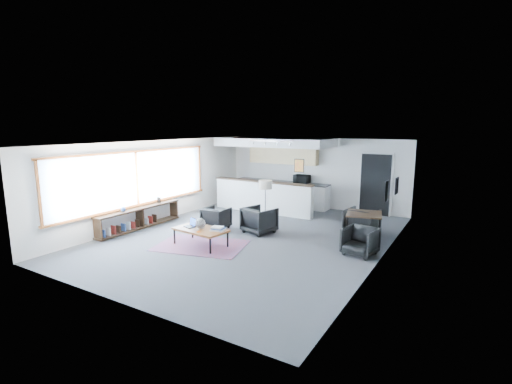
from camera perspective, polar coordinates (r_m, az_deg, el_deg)
The scene contains 21 objects.
room at distance 10.10m, azimuth -0.79°, elevation 0.17°, with size 7.02×9.02×2.62m.
window at distance 11.63m, azimuth -17.89°, elevation 1.79°, with size 0.10×5.95×1.66m.
console at distance 11.63m, azimuth -17.60°, elevation -3.88°, with size 0.35×3.00×0.80m.
kitchenette at distance 13.87m, azimuth 3.06°, elevation 3.25°, with size 4.20×1.96×2.60m.
doorway at distance 13.36m, azimuth 17.90°, elevation 1.18°, with size 1.10×0.12×2.15m.
track_light at distance 12.16m, azimuth 2.31°, elevation 7.70°, with size 1.60×0.07×0.15m.
wall_art_lower at distance 9.16m, azimuth 19.39°, elevation 0.11°, with size 0.03×0.38×0.48m.
wall_art_upper at distance 10.43m, azimuth 20.84°, elevation 0.93°, with size 0.03×0.34×0.44m.
kilim_rug at distance 9.78m, azimuth -8.47°, elevation -8.13°, with size 2.54×2.03×0.01m.
coffee_table at distance 9.65m, azimuth -8.53°, elevation -5.80°, with size 1.45×0.88×0.45m.
laptop at distance 9.87m, azimuth -9.92°, elevation -4.90°, with size 0.37×0.34×0.22m.
ceramic_pot at distance 9.62m, azimuth -8.57°, elevation -4.81°, with size 0.27×0.27×0.27m.
book_stack at distance 9.42m, azimuth -5.89°, elevation -5.63°, with size 0.37×0.32×0.10m.
coaster at distance 9.37m, azimuth -8.87°, elevation -6.07°, with size 0.10×0.10×0.01m.
armchair_left at distance 11.17m, azimuth -6.13°, elevation -3.85°, with size 0.70×0.65×0.72m, color black.
armchair_right at distance 10.69m, azimuth 0.52°, elevation -4.12°, with size 0.80×0.75×0.83m, color black.
floor_lamp at distance 11.27m, azimuth 1.45°, elevation 0.89°, with size 0.54×0.54×1.42m.
dining_table at distance 10.33m, azimuth 16.31°, elevation -3.50°, with size 1.07×1.07×0.76m.
dining_chair_near at distance 9.27m, azimuth 15.71°, elevation -7.44°, with size 0.61×0.57×0.63m, color black.
dining_chair_far at distance 10.83m, azimuth 15.98°, elevation -4.63°, with size 0.70×0.66×0.72m, color black.
microwave at distance 13.92m, azimuth 7.06°, elevation 2.14°, with size 0.56×0.31×0.38m, color black.
Camera 1 is at (5.23, -8.46, 3.08)m, focal length 26.00 mm.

